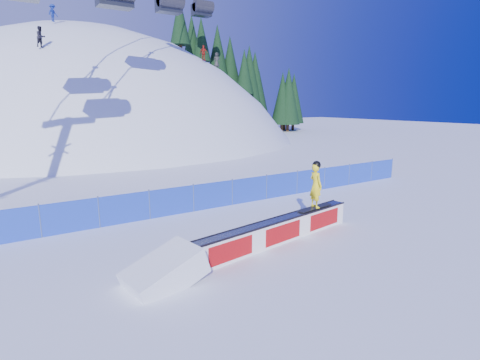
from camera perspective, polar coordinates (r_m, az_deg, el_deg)
ground at (r=14.85m, az=11.43°, el=-7.08°), size 160.00×160.00×0.00m
snow_hill at (r=57.59m, az=-20.72°, el=-12.31°), size 64.00×64.00×64.00m
treeline at (r=62.69m, az=0.17°, el=16.34°), size 26.13×10.58×20.50m
safety_fence at (r=18.03m, az=1.51°, el=-1.50°), size 22.05×0.05×1.30m
rail_box at (r=12.99m, az=5.88°, el=-7.71°), size 7.11×1.57×0.85m
snow_ramp at (r=10.56m, az=-11.35°, el=-15.12°), size 2.30×1.63×1.32m
snowboarder at (r=14.11m, az=11.47°, el=-0.77°), size 1.74×0.65×1.79m
distant_skiers at (r=42.30m, az=-17.27°, el=19.94°), size 19.53×8.56×5.55m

